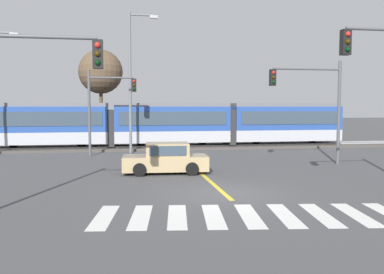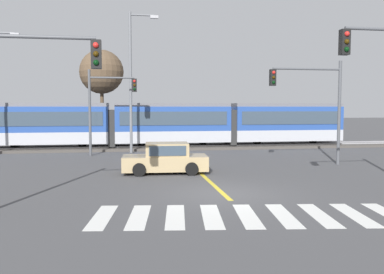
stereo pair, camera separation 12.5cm
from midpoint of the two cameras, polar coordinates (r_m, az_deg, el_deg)
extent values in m
plane|color=#474749|center=(15.68, 4.32, -7.94)|extent=(200.00, 200.00, 0.00)
cube|color=#4C4742|center=(32.61, -2.92, -1.42)|extent=(120.00, 4.00, 0.18)
cube|color=#939399|center=(31.88, -2.77, -1.30)|extent=(120.00, 0.08, 0.10)
cube|color=#939399|center=(33.31, -3.06, -1.06)|extent=(120.00, 0.08, 0.10)
cube|color=#B7BAC1|center=(32.86, -19.66, -0.06)|extent=(9.00, 2.60, 0.90)
cube|color=#284C9E|center=(32.79, -19.72, 2.38)|extent=(9.00, 2.60, 1.90)
cube|color=#384756|center=(31.49, -20.15, 2.39)|extent=(8.28, 0.04, 1.04)
cube|color=slate|center=(32.78, -19.76, 4.28)|extent=(9.00, 2.39, 0.28)
cylinder|color=black|center=(32.54, -15.34, -0.80)|extent=(0.70, 0.20, 0.70)
cylinder|color=black|center=(33.42, -23.81, -0.88)|extent=(0.70, 0.20, 0.70)
cube|color=#B7BAC1|center=(32.53, -2.96, 0.14)|extent=(9.00, 2.60, 0.90)
cube|color=#284C9E|center=(32.46, -2.97, 2.60)|extent=(9.00, 2.60, 1.90)
cube|color=#384756|center=(31.15, -2.70, 2.63)|extent=(8.28, 0.04, 1.04)
cube|color=slate|center=(32.45, -2.98, 4.53)|extent=(9.00, 2.39, 0.28)
cylinder|color=black|center=(32.93, 1.33, -0.59)|extent=(0.70, 0.20, 0.70)
cylinder|color=black|center=(32.38, -7.31, -0.71)|extent=(0.70, 0.20, 0.70)
cube|color=#B7BAC1|center=(34.89, 12.74, 0.32)|extent=(9.00, 2.60, 0.90)
cube|color=#284C9E|center=(34.83, 12.78, 2.61)|extent=(9.00, 2.60, 1.90)
cube|color=#384756|center=(33.61, 13.63, 2.63)|extent=(8.28, 0.04, 1.04)
cube|color=slate|center=(34.81, 12.81, 4.41)|extent=(9.00, 2.39, 0.28)
cylinder|color=black|center=(35.93, 16.39, -0.36)|extent=(0.70, 0.20, 0.70)
cylinder|color=black|center=(34.07, 8.87, -0.48)|extent=(0.70, 0.20, 0.70)
cube|color=#2D2D2D|center=(32.31, -11.37, 1.27)|extent=(0.50, 2.34, 2.80)
cube|color=#2D2D2D|center=(33.36, 5.17, 1.43)|extent=(0.50, 2.34, 2.80)
cube|color=silver|center=(12.72, -12.52, -10.91)|extent=(0.91, 2.85, 0.01)
cube|color=silver|center=(12.57, -7.49, -11.02)|extent=(0.91, 2.85, 0.01)
cube|color=silver|center=(12.52, -2.38, -11.06)|extent=(0.91, 2.85, 0.01)
cube|color=silver|center=(12.56, 2.74, -11.00)|extent=(0.91, 2.85, 0.01)
cube|color=silver|center=(12.70, 7.78, -10.87)|extent=(0.91, 2.85, 0.01)
cube|color=silver|center=(12.93, 12.67, -10.66)|extent=(0.91, 2.85, 0.01)
cube|color=silver|center=(13.25, 17.35, -10.38)|extent=(0.91, 2.85, 0.01)
cube|color=silver|center=(13.65, 21.77, -10.06)|extent=(0.91, 2.85, 0.01)
cube|color=gold|center=(22.52, 0.04, -4.19)|extent=(0.20, 16.54, 0.01)
cube|color=tan|center=(20.37, -3.95, -3.63)|extent=(4.29, 1.93, 0.72)
cube|color=tan|center=(20.29, -3.68, -1.73)|extent=(2.18, 1.63, 0.64)
cube|color=#384756|center=(20.27, -6.50, -1.75)|extent=(0.18, 1.43, 0.52)
cube|color=#384756|center=(19.52, -3.57, -1.97)|extent=(1.78, 0.14, 0.48)
cylinder|color=black|center=(19.55, -7.55, -4.58)|extent=(0.65, 0.26, 0.64)
cylinder|color=black|center=(21.23, -7.44, -3.88)|extent=(0.65, 0.26, 0.64)
cylinder|color=black|center=(19.65, -0.16, -4.50)|extent=(0.65, 0.26, 0.64)
cylinder|color=black|center=(21.32, -0.64, -3.81)|extent=(0.65, 0.26, 0.64)
cylinder|color=#515459|center=(13.71, -20.89, 13.01)|extent=(3.50, 0.12, 0.12)
cube|color=black|center=(13.41, -13.34, 11.22)|extent=(0.32, 0.28, 0.90)
sphere|color=red|center=(13.30, -13.41, 12.45)|extent=(0.18, 0.18, 0.18)
sphere|color=#3A2706|center=(13.26, -13.39, 11.30)|extent=(0.18, 0.18, 0.18)
sphere|color=black|center=(13.23, -13.37, 10.14)|extent=(0.18, 0.18, 0.18)
cylinder|color=#515459|center=(28.27, -14.34, 3.30)|extent=(0.18, 0.18, 5.81)
cylinder|color=#515459|center=(28.24, -11.36, 8.17)|extent=(3.00, 0.12, 0.12)
cube|color=black|center=(28.20, -8.27, 7.20)|extent=(0.32, 0.28, 0.90)
sphere|color=red|center=(28.07, -8.27, 7.76)|extent=(0.18, 0.18, 0.18)
sphere|color=#3A2706|center=(28.05, -8.27, 7.21)|extent=(0.18, 0.18, 0.18)
sphere|color=black|center=(28.04, -8.26, 6.66)|extent=(0.18, 0.18, 0.18)
cube|color=black|center=(15.82, 20.53, 12.33)|extent=(0.32, 0.28, 0.90)
sphere|color=red|center=(15.74, 20.83, 13.37)|extent=(0.18, 0.18, 0.18)
sphere|color=#3A2706|center=(15.69, 20.80, 12.39)|extent=(0.18, 0.18, 0.18)
sphere|color=black|center=(15.66, 20.78, 11.42)|extent=(0.18, 0.18, 0.18)
cylinder|color=#515459|center=(24.70, 19.77, 3.18)|extent=(0.18, 0.18, 5.91)
cylinder|color=#515459|center=(23.88, 15.67, 9.17)|extent=(4.00, 0.12, 0.12)
cube|color=black|center=(23.08, 11.10, 8.18)|extent=(0.32, 0.28, 0.90)
sphere|color=red|center=(22.96, 11.24, 8.88)|extent=(0.18, 0.18, 0.18)
sphere|color=#3A2706|center=(22.94, 11.23, 8.20)|extent=(0.18, 0.18, 0.18)
sphere|color=black|center=(22.92, 11.22, 7.53)|extent=(0.18, 0.18, 0.18)
cube|color=#B2B2B7|center=(30.31, -23.79, 13.04)|extent=(0.56, 0.28, 0.20)
cylinder|color=slate|center=(29.44, -8.81, 7.47)|extent=(0.20, 0.20, 9.98)
cylinder|color=slate|center=(30.12, -7.21, 16.62)|extent=(1.71, 0.12, 0.12)
cube|color=#B2B2B7|center=(30.14, -5.51, 16.43)|extent=(0.56, 0.28, 0.20)
cylinder|color=brown|center=(38.04, -12.71, 3.45)|extent=(0.32, 0.32, 5.69)
sphere|color=brown|center=(38.17, -12.80, 8.92)|extent=(3.98, 3.98, 3.98)
camera|label=1|loc=(0.06, -90.16, -0.01)|focal=38.00mm
camera|label=2|loc=(0.06, 89.84, 0.01)|focal=38.00mm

